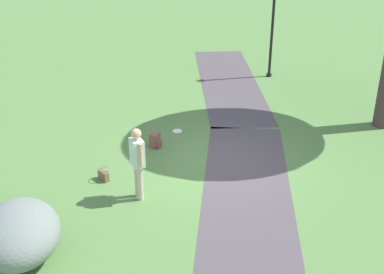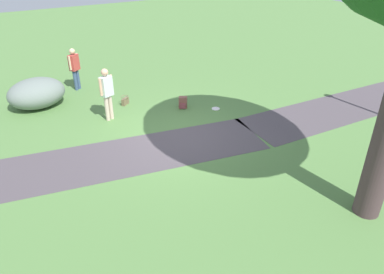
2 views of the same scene
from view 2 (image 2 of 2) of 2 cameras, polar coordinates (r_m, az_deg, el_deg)
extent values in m
plane|color=#578243|center=(10.97, -1.66, 0.22)|extent=(48.00, 48.00, 0.00)
cube|color=#50484D|center=(13.92, 22.89, 4.40)|extent=(8.05, 2.24, 0.01)
cube|color=#50484D|center=(10.11, -10.72, -3.03)|extent=(8.22, 3.31, 0.01)
ellipsoid|color=gray|center=(13.72, -23.14, 6.33)|extent=(2.14, 1.80, 1.02)
cylinder|color=beige|center=(12.11, -12.59, 4.64)|extent=(0.13, 0.13, 0.84)
cylinder|color=beige|center=(12.02, -13.16, 4.38)|extent=(0.13, 0.13, 0.84)
cube|color=silver|center=(11.79, -13.26, 7.74)|extent=(0.42, 0.36, 0.63)
cylinder|color=#E6B08D|center=(11.90, -12.47, 8.22)|extent=(0.08, 0.08, 0.56)
cylinder|color=#E6B08D|center=(11.65, -14.12, 7.56)|extent=(0.08, 0.08, 0.56)
sphere|color=#E6B08D|center=(11.63, -13.52, 9.82)|extent=(0.23, 0.23, 0.23)
cylinder|color=#3A5075|center=(14.83, -17.78, 8.44)|extent=(0.13, 0.13, 0.78)
cylinder|color=#3A5075|center=(14.95, -17.41, 8.65)|extent=(0.13, 0.13, 0.78)
cube|color=#BF413A|center=(14.68, -18.00, 11.03)|extent=(0.43, 0.41, 0.59)
cylinder|color=beige|center=(14.51, -18.56, 10.88)|extent=(0.08, 0.08, 0.52)
cylinder|color=beige|center=(14.83, -17.49, 11.42)|extent=(0.08, 0.08, 0.52)
sphere|color=beige|center=(14.56, -18.26, 12.63)|extent=(0.21, 0.21, 0.21)
cube|color=brown|center=(13.18, -10.41, 5.51)|extent=(0.33, 0.29, 0.24)
torus|color=brown|center=(13.11, -10.48, 6.23)|extent=(0.38, 0.38, 0.02)
cube|color=navy|center=(14.35, -23.40, 5.87)|extent=(0.24, 0.31, 0.40)
cube|color=navy|center=(14.38, -23.85, 5.49)|extent=(0.09, 0.20, 0.18)
cube|color=brown|center=(12.68, -1.42, 5.44)|extent=(0.34, 0.32, 0.40)
cube|color=#94414C|center=(12.60, -1.47, 4.87)|extent=(0.20, 0.16, 0.18)
cylinder|color=white|center=(12.69, 3.73, 4.44)|extent=(0.28, 0.28, 0.02)
camera|label=1|loc=(12.16, -67.48, 16.50)|focal=46.35mm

